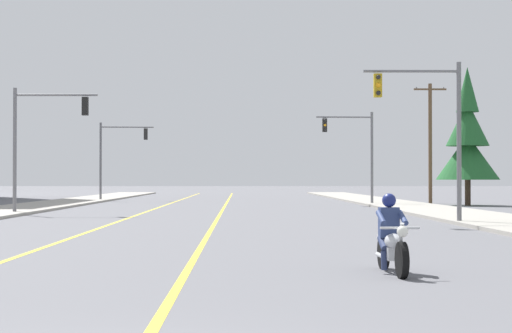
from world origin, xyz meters
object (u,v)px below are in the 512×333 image
at_px(traffic_signal_mid_left, 116,150).
at_px(traffic_signal_near_left, 38,132).
at_px(traffic_signal_near_right, 432,119).
at_px(traffic_signal_mid_right, 356,144).
at_px(utility_pole_right_far, 430,140).
at_px(motorcycle_with_rider, 392,241).
at_px(conifer_tree_right_verge_far, 468,142).

bearing_deg(traffic_signal_mid_left, traffic_signal_near_left, -90.08).
height_order(traffic_signal_near_right, traffic_signal_mid_right, same).
bearing_deg(traffic_signal_near_right, utility_pole_right_far, 77.39).
bearing_deg(traffic_signal_near_left, motorcycle_with_rider, -64.03).
distance_m(motorcycle_with_rider, traffic_signal_near_right, 17.54).
height_order(traffic_signal_mid_right, conifer_tree_right_verge_far, conifer_tree_right_verge_far).
bearing_deg(traffic_signal_near_right, traffic_signal_mid_left, 116.28).
height_order(motorcycle_with_rider, conifer_tree_right_verge_far, conifer_tree_right_verge_far).
distance_m(traffic_signal_mid_left, conifer_tree_right_verge_far, 27.51).
height_order(traffic_signal_near_left, traffic_signal_mid_left, same).
distance_m(traffic_signal_near_right, traffic_signal_mid_left, 38.83).
height_order(traffic_signal_near_right, traffic_signal_near_left, same).
height_order(traffic_signal_mid_left, conifer_tree_right_verge_far, conifer_tree_right_verge_far).
bearing_deg(traffic_signal_mid_left, traffic_signal_near_right, -63.72).
height_order(motorcycle_with_rider, traffic_signal_near_left, traffic_signal_near_left).
distance_m(traffic_signal_mid_left, utility_pole_right_far, 24.48).
bearing_deg(utility_pole_right_far, traffic_signal_mid_right, -148.74).
distance_m(traffic_signal_mid_right, conifer_tree_right_verge_far, 7.23).
distance_m(traffic_signal_near_right, utility_pole_right_far, 28.03).
xyz_separation_m(motorcycle_with_rider, utility_pole_right_far, (10.67, 43.94, 3.88)).
xyz_separation_m(utility_pole_right_far, conifer_tree_right_verge_far, (1.41, -4.61, -0.31)).
bearing_deg(motorcycle_with_rider, traffic_signal_mid_right, 83.04).
bearing_deg(motorcycle_with_rider, conifer_tree_right_verge_far, 72.93).
height_order(traffic_signal_mid_right, utility_pole_right_far, utility_pole_right_far).
relative_size(motorcycle_with_rider, traffic_signal_mid_right, 0.35).
relative_size(traffic_signal_mid_right, traffic_signal_mid_left, 1.00).
distance_m(motorcycle_with_rider, traffic_signal_near_left, 29.16).
height_order(motorcycle_with_rider, utility_pole_right_far, utility_pole_right_far).
xyz_separation_m(traffic_signal_mid_left, utility_pole_right_far, (23.31, -7.47, 0.41)).
relative_size(traffic_signal_mid_left, utility_pole_right_far, 0.73).
height_order(motorcycle_with_rider, traffic_signal_near_right, traffic_signal_near_right).
relative_size(traffic_signal_near_right, conifer_tree_right_verge_far, 0.68).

